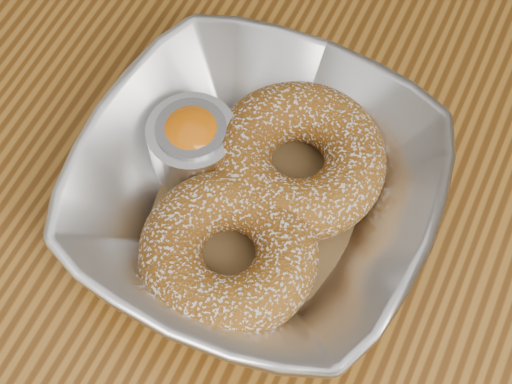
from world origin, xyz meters
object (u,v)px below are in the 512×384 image
at_px(donut_front, 229,252).
at_px(ramekin, 193,143).
at_px(table, 307,310).
at_px(serving_bowl, 256,193).
at_px(donut_back, 298,159).

distance_m(donut_front, ramekin, 0.08).
xyz_separation_m(table, donut_front, (-0.05, -0.03, 0.13)).
xyz_separation_m(table, serving_bowl, (-0.05, 0.01, 0.13)).
bearing_deg(table, ramekin, 164.65).
relative_size(serving_bowl, ramekin, 3.89).
xyz_separation_m(serving_bowl, donut_front, (0.00, -0.04, 0.00)).
height_order(serving_bowl, ramekin, same).
bearing_deg(ramekin, serving_bowl, -15.21).
relative_size(serving_bowl, donut_front, 2.05).
bearing_deg(donut_back, serving_bowl, -113.27).
relative_size(donut_back, donut_front, 1.04).
bearing_deg(serving_bowl, donut_front, -86.26).
distance_m(serving_bowl, donut_front, 0.04).
bearing_deg(donut_back, donut_front, -98.28).
relative_size(table, ramekin, 20.47).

